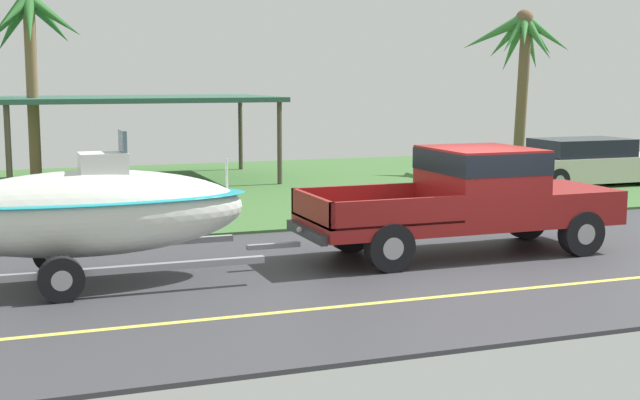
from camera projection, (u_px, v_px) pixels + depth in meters
ground at (314, 199)px, 22.47m from camera, size 36.00×22.00×0.11m
pickup_truck_towing at (478, 195)px, 15.39m from camera, size 5.86×2.00×1.88m
boat_on_trailer at (87, 212)px, 13.08m from camera, size 6.05×2.23×2.32m
parked_sedan_near at (586, 163)px, 24.85m from camera, size 4.69×1.87×1.38m
carport_awning at (138, 100)px, 25.48m from camera, size 7.83×4.82×2.55m
palm_tree_near_left at (521, 49)px, 27.86m from camera, size 3.24×2.72×5.26m
palm_tree_mid at (31, 33)px, 23.51m from camera, size 2.76×3.09×5.46m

